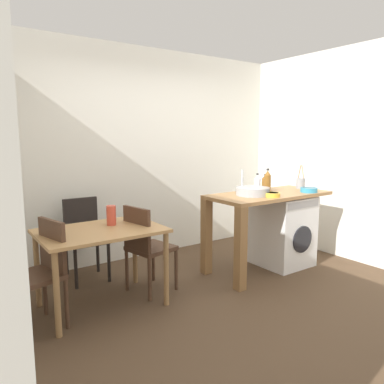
% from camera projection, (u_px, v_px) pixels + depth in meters
% --- Properties ---
extents(ground_plane, '(5.46, 5.46, 0.00)m').
position_uv_depth(ground_plane, '(226.00, 300.00, 3.61)').
color(ground_plane, '#4C3826').
extents(wall_back, '(4.60, 0.10, 2.70)m').
position_uv_depth(wall_back, '(141.00, 154.00, 4.82)').
color(wall_back, silver).
rests_on(wall_back, ground_plane).
extents(wall_counter_side, '(0.10, 3.80, 2.70)m').
position_uv_depth(wall_counter_side, '(359.00, 155.00, 4.62)').
color(wall_counter_side, silver).
rests_on(wall_counter_side, ground_plane).
extents(dining_table, '(1.10, 0.76, 0.74)m').
position_uv_depth(dining_table, '(101.00, 239.00, 3.40)').
color(dining_table, tan).
rests_on(dining_table, ground_plane).
extents(chair_person_seat, '(0.49, 0.49, 0.90)m').
position_uv_depth(chair_person_seat, '(42.00, 268.00, 3.05)').
color(chair_person_seat, '#4C3323').
rests_on(chair_person_seat, ground_plane).
extents(chair_opposite, '(0.47, 0.47, 0.90)m').
position_uv_depth(chair_opposite, '(145.00, 244.00, 3.72)').
color(chair_opposite, '#4C3323').
rests_on(chair_opposite, ground_plane).
extents(chair_spare_by_wall, '(0.41, 0.41, 0.90)m').
position_uv_depth(chair_spare_by_wall, '(84.00, 234.00, 4.11)').
color(chair_spare_by_wall, black).
rests_on(chair_spare_by_wall, ground_plane).
extents(kitchen_counter, '(1.50, 0.68, 0.92)m').
position_uv_depth(kitchen_counter, '(256.00, 208.00, 4.26)').
color(kitchen_counter, '#9E7042').
rests_on(kitchen_counter, ground_plane).
extents(washing_machine, '(0.60, 0.61, 0.86)m').
position_uv_depth(washing_machine, '(283.00, 230.00, 4.57)').
color(washing_machine, white).
rests_on(washing_machine, ground_plane).
extents(sink_basin, '(0.38, 0.38, 0.09)m').
position_uv_depth(sink_basin, '(253.00, 191.00, 4.20)').
color(sink_basin, '#9EA0A5').
rests_on(sink_basin, kitchen_counter).
extents(tap, '(0.02, 0.02, 0.28)m').
position_uv_depth(tap, '(242.00, 181.00, 4.33)').
color(tap, '#B2B2B7').
rests_on(tap, kitchen_counter).
extents(bottle_tall_green, '(0.07, 0.07, 0.23)m').
position_uv_depth(bottle_tall_green, '(257.00, 184.00, 4.40)').
color(bottle_tall_green, silver).
rests_on(bottle_tall_green, kitchen_counter).
extents(bottle_squat_brown, '(0.08, 0.08, 0.28)m').
position_uv_depth(bottle_squat_brown, '(267.00, 181.00, 4.44)').
color(bottle_squat_brown, brown).
rests_on(bottle_squat_brown, kitchen_counter).
extents(bottle_clear_small, '(0.08, 0.08, 0.20)m').
position_uv_depth(bottle_clear_small, '(265.00, 183.00, 4.59)').
color(bottle_clear_small, brown).
rests_on(bottle_clear_small, kitchen_counter).
extents(mixing_bowl, '(0.17, 0.17, 0.05)m').
position_uv_depth(mixing_bowl, '(272.00, 194.00, 4.10)').
color(mixing_bowl, gold).
rests_on(mixing_bowl, kitchen_counter).
extents(utensil_crock, '(0.11, 0.11, 0.30)m').
position_uv_depth(utensil_crock, '(301.00, 183.00, 4.74)').
color(utensil_crock, gray).
rests_on(utensil_crock, kitchen_counter).
extents(colander, '(0.20, 0.20, 0.06)m').
position_uv_depth(colander, '(309.00, 190.00, 4.42)').
color(colander, teal).
rests_on(colander, kitchen_counter).
extents(vase, '(0.09, 0.09, 0.19)m').
position_uv_depth(vase, '(111.00, 215.00, 3.54)').
color(vase, '#D84C38').
rests_on(vase, dining_table).
extents(scissors, '(0.15, 0.06, 0.01)m').
position_uv_depth(scissors, '(272.00, 194.00, 4.24)').
color(scissors, '#B2B2B7').
rests_on(scissors, kitchen_counter).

